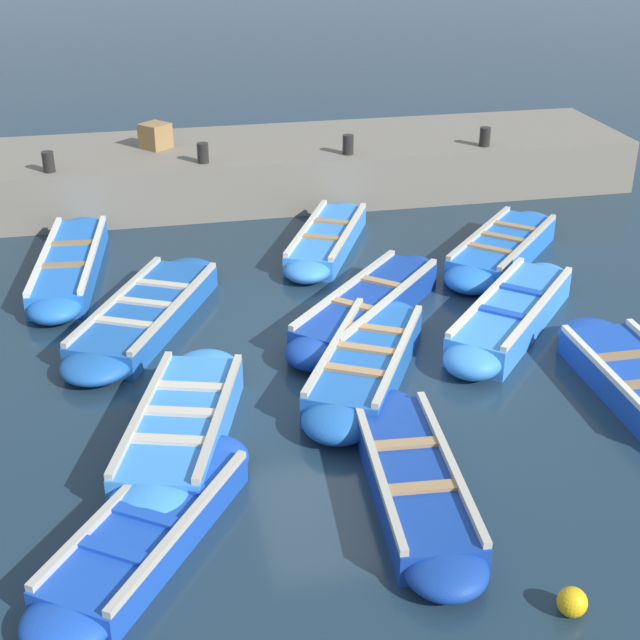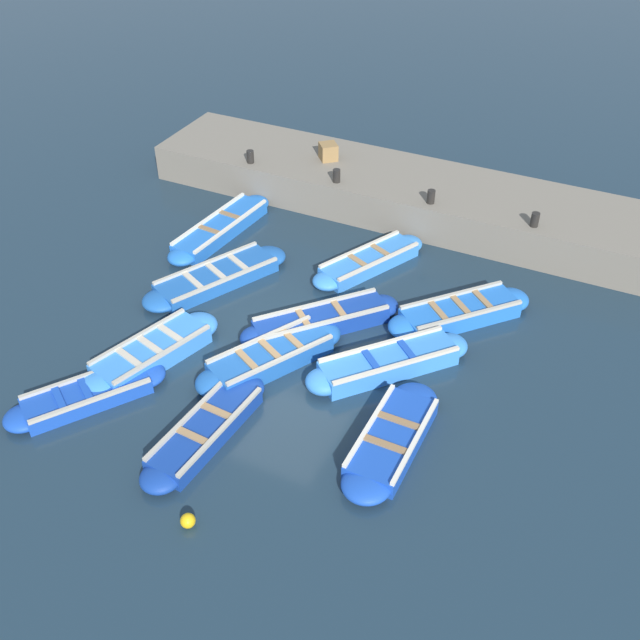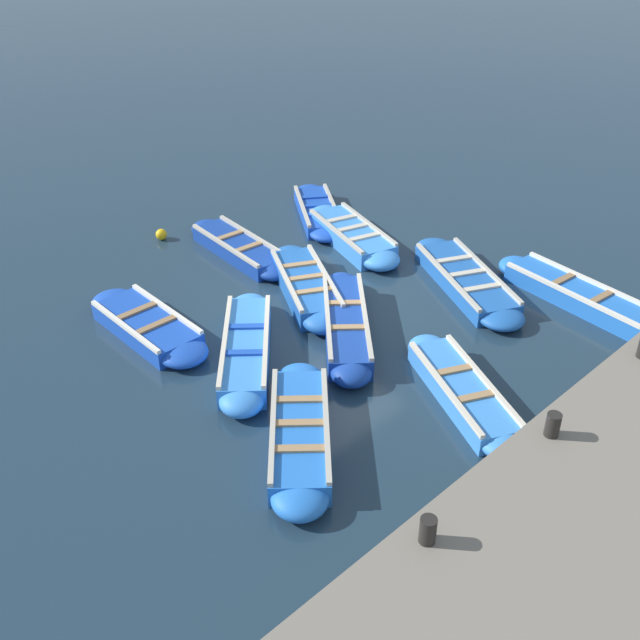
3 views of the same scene
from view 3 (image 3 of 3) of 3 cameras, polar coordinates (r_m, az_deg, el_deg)
The scene contains 15 objects.
ground_plane at distance 14.78m, azimuth 0.55°, elevation 1.22°, with size 120.00×120.00×0.00m, color #1C303F.
boat_mid_row at distance 15.55m, azimuth 11.04°, elevation 2.99°, with size 3.82×2.49×0.39m.
boat_outer_right at distance 14.17m, azimuth -13.04°, elevation -0.44°, with size 3.24×0.99×0.40m.
boat_near_quay at distance 16.60m, azimuth -6.18°, elevation 5.47°, with size 3.39×1.00×0.39m.
boat_bow_out at distance 11.40m, azimuth -1.55°, elevation -8.62°, with size 3.11×2.93×0.45m.
boat_outer_left at distance 13.79m, azimuth 1.98°, elevation -0.33°, with size 3.21×2.99×0.46m.
boat_drifting at distance 18.27m, azimuth -0.18°, elevation 8.27°, with size 3.06×2.42×0.37m.
boat_inner_gap at distance 16.99m, azimuth 2.44°, elevation 6.42°, with size 3.45×1.77×0.46m.
boat_far_corner at distance 15.55m, azimuth 19.17°, elevation 1.73°, with size 3.92×1.11×0.41m.
boat_end_of_row at distance 14.98m, azimuth -1.08°, elevation 2.59°, with size 3.39×2.33×0.46m.
boat_tucked at distance 12.44m, azimuth 10.82°, elevation -5.37°, with size 3.33×2.09×0.39m.
boat_alongside at distance 13.18m, azimuth -5.65°, elevation -2.23°, with size 3.18×2.95×0.47m.
bollard_mid_south at distance 10.52m, azimuth 17.32°, elevation -7.63°, with size 0.20×0.20×0.35m, color black.
bollard_south at distance 8.85m, azimuth 8.22°, elevation -15.56°, with size 0.20×0.20×0.35m, color black.
buoy_orange_near at distance 17.58m, azimuth -12.00°, elevation 6.40°, with size 0.26×0.26×0.26m, color #EAB214.
Camera 3 is at (-9.00, 8.81, 7.73)m, focal length 42.00 mm.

